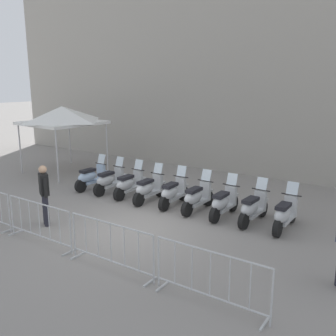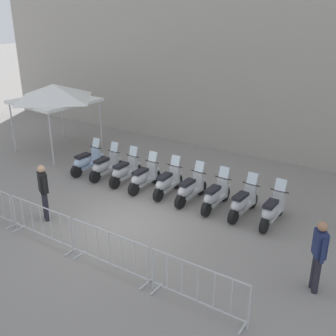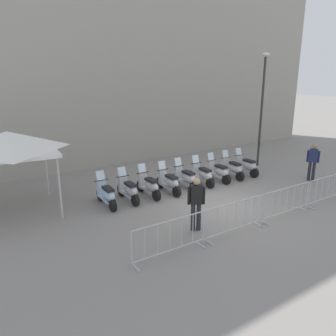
# 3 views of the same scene
# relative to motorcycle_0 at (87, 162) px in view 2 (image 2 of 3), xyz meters

# --- Properties ---
(ground_plane) EXTENTS (120.00, 120.00, 0.00)m
(ground_plane) POSITION_rel_motorcycle_0_xyz_m (3.78, -1.99, -0.45)
(ground_plane) COLOR gray
(building_facade) EXTENTS (28.10, 4.43, 10.61)m
(building_facade) POSITION_rel_motorcycle_0_xyz_m (3.15, 6.69, 4.85)
(building_facade) COLOR #9E998E
(building_facade) RESTS_ON ground
(motorcycle_0) EXTENTS (0.56, 1.72, 1.24)m
(motorcycle_0) POSITION_rel_motorcycle_0_xyz_m (0.00, 0.00, 0.00)
(motorcycle_0) COLOR black
(motorcycle_0) RESTS_ON ground
(motorcycle_1) EXTENTS (0.56, 1.73, 1.24)m
(motorcycle_1) POSITION_rel_motorcycle_0_xyz_m (0.90, 0.09, 0.00)
(motorcycle_1) COLOR black
(motorcycle_1) RESTS_ON ground
(motorcycle_2) EXTENTS (0.56, 1.73, 1.24)m
(motorcycle_2) POSITION_rel_motorcycle_0_xyz_m (1.81, 0.16, 0.00)
(motorcycle_2) COLOR black
(motorcycle_2) RESTS_ON ground
(motorcycle_3) EXTENTS (0.56, 1.73, 1.24)m
(motorcycle_3) POSITION_rel_motorcycle_0_xyz_m (2.72, 0.15, 0.00)
(motorcycle_3) COLOR black
(motorcycle_3) RESTS_ON ground
(motorcycle_4) EXTENTS (0.59, 1.72, 1.24)m
(motorcycle_4) POSITION_rel_motorcycle_0_xyz_m (3.62, 0.31, 0.00)
(motorcycle_4) COLOR black
(motorcycle_4) RESTS_ON ground
(motorcycle_5) EXTENTS (0.56, 1.72, 1.24)m
(motorcycle_5) POSITION_rel_motorcycle_0_xyz_m (4.52, 0.35, 0.00)
(motorcycle_5) COLOR black
(motorcycle_5) RESTS_ON ground
(motorcycle_6) EXTENTS (0.56, 1.73, 1.24)m
(motorcycle_6) POSITION_rel_motorcycle_0_xyz_m (5.43, 0.41, 0.00)
(motorcycle_6) COLOR black
(motorcycle_6) RESTS_ON ground
(motorcycle_7) EXTENTS (0.56, 1.72, 1.24)m
(motorcycle_7) POSITION_rel_motorcycle_0_xyz_m (6.32, 0.51, 0.00)
(motorcycle_7) COLOR black
(motorcycle_7) RESTS_ON ground
(motorcycle_8) EXTENTS (0.56, 1.73, 1.24)m
(motorcycle_8) POSITION_rel_motorcycle_0_xyz_m (7.23, 0.58, 0.00)
(motorcycle_8) COLOR black
(motorcycle_8) RESTS_ON ground
(barrier_segment_1) EXTENTS (2.30, 0.59, 1.07)m
(barrier_segment_1) POSITION_rel_motorcycle_0_xyz_m (2.73, -4.00, 0.07)
(barrier_segment_1) COLOR #B2B5B7
(barrier_segment_1) RESTS_ON ground
(barrier_segment_2) EXTENTS (2.30, 0.59, 1.07)m
(barrier_segment_2) POSITION_rel_motorcycle_0_xyz_m (5.12, -3.83, 0.07)
(barrier_segment_2) COLOR #B2B5B7
(barrier_segment_2) RESTS_ON ground
(barrier_segment_3) EXTENTS (2.30, 0.59, 1.07)m
(barrier_segment_3) POSITION_rel_motorcycle_0_xyz_m (7.50, -3.65, 0.07)
(barrier_segment_3) COLOR #B2B5B7
(barrier_segment_3) RESTS_ON ground
(officer_near_row_end) EXTENTS (0.39, 0.46, 1.73)m
(officer_near_row_end) POSITION_rel_motorcycle_0_xyz_m (9.22, -1.57, 0.53)
(officer_near_row_end) COLOR #23232D
(officer_near_row_end) RESTS_ON ground
(officer_mid_plaza) EXTENTS (0.51, 0.35, 1.73)m
(officer_mid_plaza) POSITION_rel_motorcycle_0_xyz_m (1.81, -3.20, 0.53)
(officer_mid_plaza) COLOR #23232D
(officer_mid_plaza) RESTS_ON ground
(canopy_tent) EXTENTS (2.94, 2.94, 2.91)m
(canopy_tent) POSITION_rel_motorcycle_0_xyz_m (-3.00, 1.06, 2.06)
(canopy_tent) COLOR silver
(canopy_tent) RESTS_ON ground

